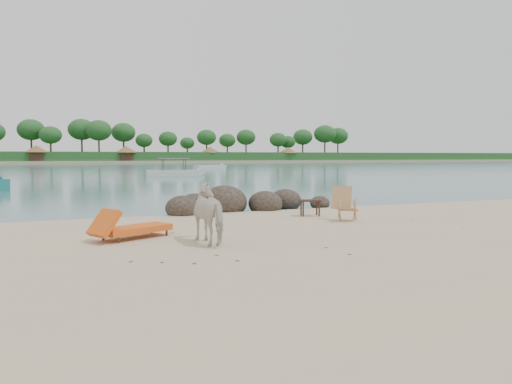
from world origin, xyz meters
TOP-DOWN VIEW (x-y plane):
  - water at (0.00, 90.00)m, footprint 400.00×400.00m
  - far_shore at (0.00, 170.00)m, footprint 420.00×90.00m
  - far_scenery at (0.03, 136.70)m, footprint 420.00×18.00m
  - boulders at (0.70, 6.78)m, footprint 6.32×2.94m
  - cow at (-2.27, 0.55)m, footprint 0.88×1.61m
  - side_table at (2.08, 3.98)m, footprint 0.72×0.57m
  - lounge_chair at (-3.73, 1.83)m, footprint 2.17×1.57m
  - deck_chair at (2.48, 2.50)m, footprint 0.95×0.96m
  - boat_mid at (6.17, 38.73)m, footprint 6.02×1.75m
  - boat_far at (17.97, 63.72)m, footprint 6.10×3.33m
  - dead_leaves at (-1.08, 0.54)m, footprint 8.87×5.24m

SIDE VIEW (x-z plane):
  - water at x=0.00m, z-range 0.00..0.00m
  - far_shore at x=0.00m, z-range -0.70..0.70m
  - dead_leaves at x=-1.08m, z-range 0.00..0.00m
  - boulders at x=0.70m, z-range -0.37..0.82m
  - side_table at x=2.08m, z-range 0.00..0.51m
  - lounge_chair at x=-3.73m, z-range 0.00..0.62m
  - boat_far at x=17.97m, z-range 0.00..0.70m
  - deck_chair at x=2.48m, z-range 0.00..1.01m
  - cow at x=-2.27m, z-range 0.00..1.30m
  - boat_mid at x=6.17m, z-range 0.00..2.90m
  - far_scenery at x=0.03m, z-range -1.61..7.89m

